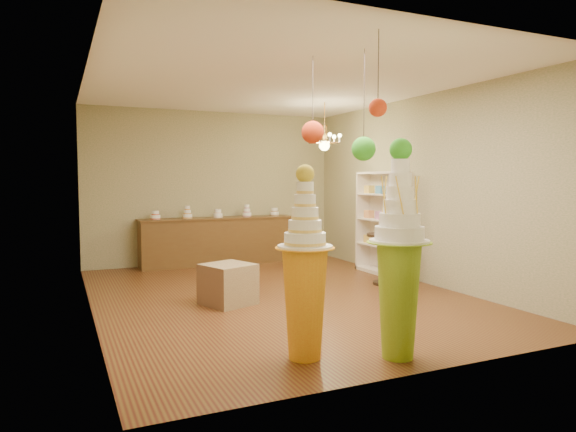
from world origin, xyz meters
name	(u,v)px	position (x,y,z in m)	size (l,w,h in m)	color
floor	(277,295)	(0.00, 0.00, 0.00)	(6.50, 6.50, 0.00)	#583217
ceiling	(277,84)	(0.00, 0.00, 3.00)	(6.50, 6.50, 0.00)	white
wall_back	(214,188)	(0.00, 3.25, 1.50)	(5.00, 0.04, 3.00)	#9A946D
wall_front	(428,199)	(0.00, -3.25, 1.50)	(5.00, 0.04, 3.00)	#9A946D
wall_left	(89,193)	(-2.50, 0.00, 1.50)	(0.04, 6.50, 3.00)	#9A946D
wall_right	(419,189)	(2.50, 0.00, 1.50)	(0.04, 6.50, 3.00)	#9A946D
pedestal_green	(399,272)	(0.01, -2.85, 0.81)	(0.71, 0.71, 2.04)	#96C82C
pedestal_orange	(305,285)	(-0.79, -2.50, 0.69)	(0.55, 0.55, 1.80)	orange
burlap_riser	(228,284)	(-0.81, -0.23, 0.27)	(0.59, 0.59, 0.54)	olive
sideboard	(218,240)	(0.00, 2.97, 0.48)	(3.04, 0.54, 1.16)	brown
shelving_unit	(382,223)	(2.34, 0.80, 0.90)	(0.33, 1.20, 1.80)	#EFE2CE
round_table	(387,252)	(1.87, -0.01, 0.52)	(0.64, 0.64, 0.81)	black
vase	(387,227)	(1.87, -0.01, 0.91)	(0.19, 0.19, 0.20)	#EFE2CE
pom_red_left	(313,132)	(-0.28, -1.66, 2.18)	(0.25, 0.25, 0.95)	#3C322B
pom_green_mid	(364,149)	(0.06, -2.14, 1.98)	(0.25, 0.25, 1.15)	#3C322B
pom_red_right	(378,107)	(-0.20, -2.78, 2.31)	(0.16, 0.16, 0.78)	#3C322B
chandelier	(324,143)	(1.42, 1.24, 2.30)	(0.80, 0.80, 0.85)	gold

